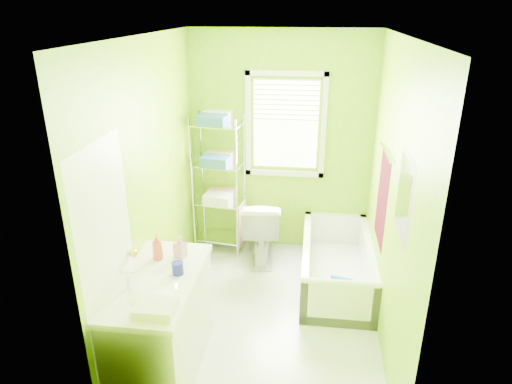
# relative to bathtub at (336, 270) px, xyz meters

# --- Properties ---
(ground) EXTENTS (2.90, 2.90, 0.00)m
(ground) POSITION_rel_bathtub_xyz_m (-0.68, -0.64, -0.16)
(ground) COLOR silver
(ground) RESTS_ON ground
(room_envelope) EXTENTS (2.14, 2.94, 2.62)m
(room_envelope) POSITION_rel_bathtub_xyz_m (-0.68, -0.64, 1.39)
(room_envelope) COLOR #7BB008
(room_envelope) RESTS_ON ground
(window) EXTENTS (0.92, 0.05, 1.22)m
(window) POSITION_rel_bathtub_xyz_m (-0.63, 0.79, 1.45)
(window) COLOR white
(window) RESTS_ON ground
(door) EXTENTS (0.09, 0.80, 2.00)m
(door) POSITION_rel_bathtub_xyz_m (-1.72, -1.64, 0.84)
(door) COLOR white
(door) RESTS_ON ground
(right_wall_decor) EXTENTS (0.04, 1.48, 1.17)m
(right_wall_decor) POSITION_rel_bathtub_xyz_m (0.35, -0.66, 1.16)
(right_wall_decor) COLOR #440712
(right_wall_decor) RESTS_ON ground
(bathtub) EXTENTS (0.73, 1.57, 0.51)m
(bathtub) POSITION_rel_bathtub_xyz_m (0.00, 0.00, 0.00)
(bathtub) COLOR white
(bathtub) RESTS_ON ground
(toilet) EXTENTS (0.51, 0.81, 0.79)m
(toilet) POSITION_rel_bathtub_xyz_m (-0.87, 0.44, 0.23)
(toilet) COLOR white
(toilet) RESTS_ON ground
(vanity) EXTENTS (0.60, 1.17, 1.11)m
(vanity) POSITION_rel_bathtub_xyz_m (-1.45, -1.46, 0.30)
(vanity) COLOR silver
(vanity) RESTS_ON ground
(wire_shelf_unit) EXTENTS (0.61, 0.49, 1.70)m
(wire_shelf_unit) POSITION_rel_bathtub_xyz_m (-1.38, 0.63, 0.88)
(wire_shelf_unit) COLOR silver
(wire_shelf_unit) RESTS_ON ground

